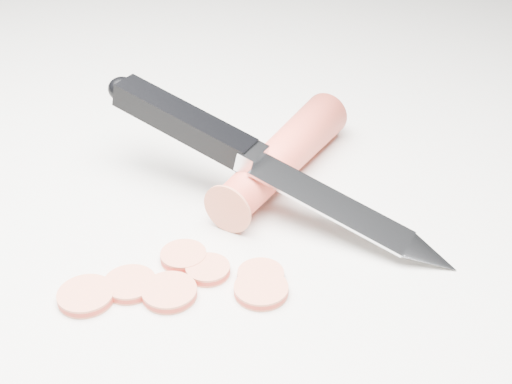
{
  "coord_description": "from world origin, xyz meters",
  "views": [
    {
      "loc": [
        0.07,
        -0.43,
        0.32
      ],
      "look_at": [
        0.06,
        0.02,
        0.02
      ],
      "focal_mm": 50.0,
      "sensor_mm": 36.0,
      "label": 1
    }
  ],
  "objects": [
    {
      "name": "kitchen_knife",
      "position": [
        0.07,
        0.03,
        0.04
      ],
      "size": [
        0.28,
        0.17,
        0.08
      ],
      "primitive_type": null,
      "color": "silver",
      "rests_on": "ground"
    },
    {
      "name": "carrot_slice_4",
      "position": [
        0.0,
        -0.08,
        0.0
      ],
      "size": [
        0.04,
        0.04,
        0.01
      ],
      "primitive_type": "cylinder",
      "color": "#D26948",
      "rests_on": "ground"
    },
    {
      "name": "ground",
      "position": [
        0.0,
        0.0,
        0.0
      ],
      "size": [
        2.4,
        2.4,
        0.0
      ],
      "primitive_type": "plane",
      "color": "beige",
      "rests_on": "ground"
    },
    {
      "name": "carrot_slice_3",
      "position": [
        0.06,
        -0.07,
        0.0
      ],
      "size": [
        0.04,
        0.04,
        0.01
      ],
      "primitive_type": "cylinder",
      "color": "#D26948",
      "rests_on": "ground"
    },
    {
      "name": "carrot_slice_6",
      "position": [
        0.06,
        -0.06,
        0.0
      ],
      "size": [
        0.03,
        0.03,
        0.01
      ],
      "primitive_type": "cylinder",
      "color": "#D26948",
      "rests_on": "ground"
    },
    {
      "name": "carrot",
      "position": [
        0.08,
        0.07,
        0.02
      ],
      "size": [
        0.11,
        0.17,
        0.03
      ],
      "primitive_type": "cylinder",
      "rotation": [
        1.57,
        0.0,
        -0.49
      ],
      "color": "#E13E2D",
      "rests_on": "ground"
    },
    {
      "name": "carrot_slice_1",
      "position": [
        0.03,
        -0.05,
        0.0
      ],
      "size": [
        0.03,
        0.03,
        0.01
      ],
      "primitive_type": "cylinder",
      "color": "#D26948",
      "rests_on": "ground"
    },
    {
      "name": "carrot_slice_0",
      "position": [
        -0.05,
        -0.08,
        0.0
      ],
      "size": [
        0.04,
        0.04,
        0.01
      ],
      "primitive_type": "cylinder",
      "color": "#D26948",
      "rests_on": "ground"
    },
    {
      "name": "carrot_slice_5",
      "position": [
        -0.02,
        -0.07,
        0.0
      ],
      "size": [
        0.04,
        0.04,
        0.01
      ],
      "primitive_type": "cylinder",
      "color": "#D26948",
      "rests_on": "ground"
    },
    {
      "name": "carrot_slice_2",
      "position": [
        0.01,
        -0.04,
        0.0
      ],
      "size": [
        0.03,
        0.03,
        0.01
      ],
      "primitive_type": "cylinder",
      "color": "#D26948",
      "rests_on": "ground"
    }
  ]
}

